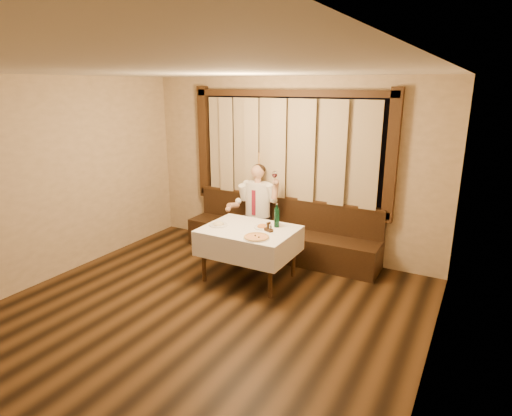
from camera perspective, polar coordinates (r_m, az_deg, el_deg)
The scene contains 10 objects.
room at distance 5.13m, azimuth -5.00°, elevation 2.84°, with size 5.01×6.01×2.81m.
banquette at distance 6.93m, azimuth 3.28°, elevation -3.82°, with size 3.20×0.61×0.94m.
dining_table at distance 5.96m, azimuth -0.93°, elevation -3.69°, with size 1.27×0.97×0.76m.
pizza at distance 5.55m, azimuth 0.07°, elevation -3.92°, with size 0.35×0.35×0.04m.
pasta_red at distance 5.95m, azimuth 0.91°, elevation -2.32°, with size 0.25×0.25×0.09m.
pasta_cream at distance 6.07m, azimuth -5.06°, elevation -1.99°, with size 0.26×0.26×0.09m.
green_bottle at distance 5.95m, azimuth 2.78°, elevation -1.21°, with size 0.07×0.07×0.34m.
table_wine_glass at distance 6.04m, azimuth 2.75°, elevation -1.10°, with size 0.07×0.07×0.18m.
cruet_caddy at distance 5.80m, azimuth 1.71°, elevation -2.69°, with size 0.14×0.10×0.13m.
seated_man at distance 6.87m, azimuth -0.03°, elevation 0.66°, with size 0.81×0.60×1.46m.
Camera 1 is at (2.78, -3.17, 2.67)m, focal length 30.00 mm.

